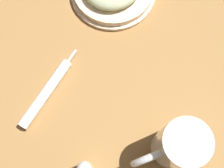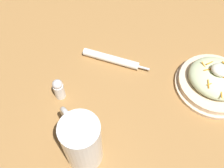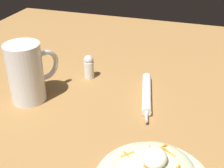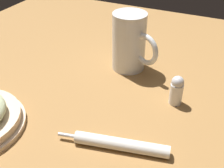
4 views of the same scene
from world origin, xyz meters
name	(u,v)px [view 4 (image 4 of 4)]	position (x,y,z in m)	size (l,w,h in m)	color
ground_plane	(116,121)	(0.00, 0.00, 0.00)	(1.43, 1.43, 0.00)	#9E703D
beer_mug	(130,45)	(-0.06, 0.22, 0.07)	(0.14, 0.10, 0.16)	white
napkin_roll	(120,144)	(0.04, -0.07, 0.01)	(0.22, 0.06, 0.02)	white
salt_shaker	(177,90)	(0.10, 0.12, 0.04)	(0.03, 0.03, 0.07)	white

